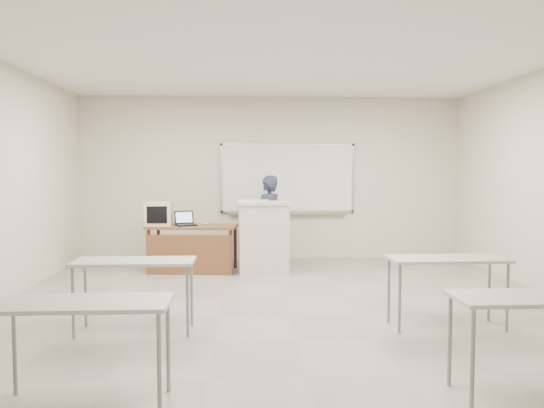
{
  "coord_description": "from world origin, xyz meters",
  "views": [
    {
      "loc": [
        -0.48,
        -5.84,
        1.61
      ],
      "look_at": [
        -0.08,
        2.2,
        1.13
      ],
      "focal_mm": 35.0,
      "sensor_mm": 36.0,
      "label": 1
    }
  ],
  "objects": [
    {
      "name": "podium",
      "position": [
        -0.2,
        2.54,
        0.57
      ],
      "size": [
        0.81,
        0.59,
        1.14
      ],
      "rotation": [
        0.0,
        0.0,
        0.05
      ],
      "color": "#B9B7B1",
      "rests_on": "floor"
    },
    {
      "name": "presenter",
      "position": [
        -0.1,
        3.17,
        0.78
      ],
      "size": [
        0.67,
        0.66,
        1.56
      ],
      "primitive_type": "imported",
      "rotation": [
        0.0,
        0.0,
        3.9
      ],
      "color": "black",
      "rests_on": "floor"
    },
    {
      "name": "whiteboard",
      "position": [
        0.3,
        3.97,
        1.48
      ],
      "size": [
        2.48,
        0.1,
        1.31
      ],
      "color": "white",
      "rests_on": "floor"
    },
    {
      "name": "student_desks",
      "position": [
        -0.0,
        -1.35,
        0.67
      ],
      "size": [
        4.4,
        2.2,
        0.73
      ],
      "color": "#ACACA7",
      "rests_on": "floor"
    },
    {
      "name": "floor",
      "position": [
        0.0,
        0.0,
        -0.01
      ],
      "size": [
        7.0,
        8.0,
        0.01
      ],
      "primitive_type": "cube",
      "color": "gray",
      "rests_on": "ground"
    },
    {
      "name": "keyboard",
      "position": [
        -0.35,
        2.62,
        1.16
      ],
      "size": [
        0.51,
        0.27,
        0.03
      ],
      "primitive_type": "cube",
      "rotation": [
        0.0,
        0.0,
        -0.23
      ],
      "color": "beige",
      "rests_on": "podium"
    },
    {
      "name": "laptop",
      "position": [
        -1.44,
        2.75,
        0.81
      ],
      "size": [
        0.31,
        0.29,
        0.23
      ],
      "rotation": [
        0.0,
        0.0,
        0.37
      ],
      "color": "black",
      "rests_on": "instructor_desk"
    },
    {
      "name": "mouse",
      "position": [
        -1.14,
        2.83,
        0.77
      ],
      "size": [
        0.09,
        0.07,
        0.03
      ],
      "primitive_type": "ellipsoid",
      "rotation": [
        0.0,
        0.0,
        -0.09
      ],
      "color": "#AEAFB5",
      "rests_on": "instructor_desk"
    },
    {
      "name": "instructor_desk",
      "position": [
        -1.34,
        2.67,
        0.54
      ],
      "size": [
        1.42,
        0.71,
        0.75
      ],
      "rotation": [
        0.0,
        0.0,
        -0.1
      ],
      "color": "brown",
      "rests_on": "floor"
    },
    {
      "name": "crt_monitor",
      "position": [
        -1.89,
        2.81,
        0.94
      ],
      "size": [
        0.42,
        0.47,
        0.4
      ],
      "rotation": [
        0.0,
        0.0,
        0.01
      ],
      "color": "beige",
      "rests_on": "instructor_desk"
    }
  ]
}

